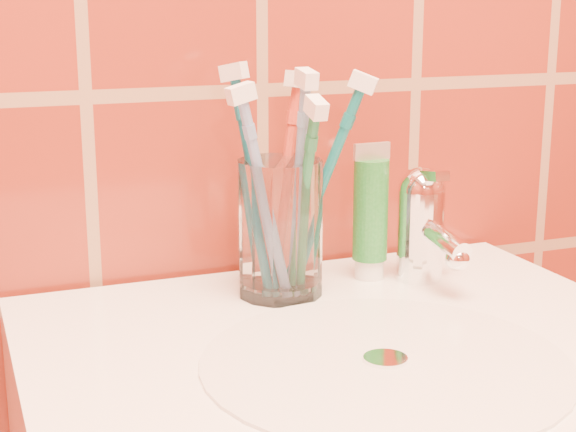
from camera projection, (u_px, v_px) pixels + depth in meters
name	position (u px, v px, depth m)	size (l,w,h in m)	color
glass_tumbler	(280.00, 228.00, 0.86)	(0.08, 0.08, 0.14)	white
toothpaste_tube	(370.00, 216.00, 0.91)	(0.04, 0.04, 0.14)	white
faucet	(423.00, 221.00, 0.90)	(0.05, 0.11, 0.12)	white
toothbrush_0	(264.00, 197.00, 0.83)	(0.07, 0.03, 0.22)	#6784B8
toothbrush_1	(254.00, 184.00, 0.85)	(0.05, 0.06, 0.23)	#0D5D73
toothbrush_2	(303.00, 202.00, 0.83)	(0.03, 0.08, 0.21)	#1C6A3E
toothbrush_3	(285.00, 184.00, 0.87)	(0.06, 0.04, 0.22)	#BF3A29
toothbrush_4	(321.00, 187.00, 0.85)	(0.09, 0.06, 0.22)	#0C6167
toothbrush_5	(298.00, 188.00, 0.84)	(0.03, 0.06, 0.23)	#6D93C1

